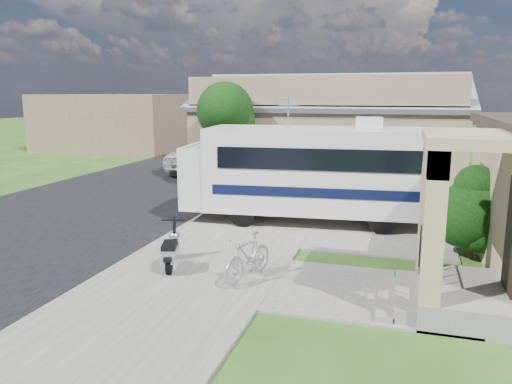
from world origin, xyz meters
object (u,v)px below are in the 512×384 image
(pickup_truck, at_px, (213,157))
(garden_hose, at_px, (404,279))
(shrub, at_px, (476,211))
(bicycle, at_px, (248,260))
(motorhome, at_px, (309,170))
(scooter, at_px, (171,251))
(van, at_px, (241,143))

(pickup_truck, bearing_deg, garden_hose, 135.02)
(shrub, xyz_separation_m, bicycle, (-4.94, -3.11, -0.71))
(shrub, height_order, pickup_truck, shrub)
(motorhome, bearing_deg, scooter, -118.50)
(scooter, distance_m, pickup_truck, 14.79)
(bicycle, distance_m, van, 22.18)
(scooter, distance_m, garden_hose, 5.32)
(pickup_truck, xyz_separation_m, van, (-0.66, 6.71, 0.10))
(motorhome, distance_m, bicycle, 5.64)
(bicycle, height_order, van, van)
(shrub, xyz_separation_m, scooter, (-6.89, -2.90, -0.75))
(motorhome, height_order, pickup_truck, motorhome)
(shrub, bearing_deg, bicycle, -147.80)
(bicycle, xyz_separation_m, pickup_truck, (-6.43, 14.30, 0.29))
(pickup_truck, bearing_deg, van, -75.28)
(motorhome, distance_m, garden_hose, 5.75)
(motorhome, relative_size, bicycle, 4.67)
(shrub, bearing_deg, scooter, -157.19)
(bicycle, relative_size, pickup_truck, 0.29)
(motorhome, height_order, scooter, motorhome)
(motorhome, distance_m, scooter, 5.88)
(bicycle, relative_size, garden_hose, 3.75)
(shrub, bearing_deg, pickup_truck, 135.45)
(motorhome, relative_size, scooter, 5.10)
(motorhome, xyz_separation_m, garden_hose, (3.01, -4.63, -1.60))
(van, bearing_deg, garden_hose, -73.39)
(motorhome, relative_size, van, 1.27)
(motorhome, relative_size, pickup_truck, 1.37)
(shrub, height_order, garden_hose, shrub)
(motorhome, distance_m, shrub, 5.24)
(garden_hose, bearing_deg, scooter, -172.84)
(van, bearing_deg, scooter, -86.83)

